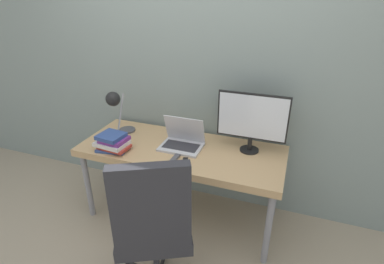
{
  "coord_description": "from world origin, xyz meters",
  "views": [
    {
      "loc": [
        0.82,
        -1.67,
        1.9
      ],
      "look_at": [
        0.11,
        0.31,
        0.88
      ],
      "focal_mm": 28.0,
      "sensor_mm": 36.0,
      "label": 1
    }
  ],
  "objects_px": {
    "monitor": "(252,119)",
    "office_chair": "(153,223)",
    "laptop": "(182,141)",
    "book_stack": "(113,142)",
    "game_controller": "(112,145)",
    "desk_lamp": "(116,105)"
  },
  "relations": [
    {
      "from": "monitor",
      "to": "office_chair",
      "type": "xyz_separation_m",
      "value": [
        -0.42,
        -0.93,
        -0.38
      ]
    },
    {
      "from": "laptop",
      "to": "book_stack",
      "type": "xyz_separation_m",
      "value": [
        -0.51,
        -0.24,
        0.01
      ]
    },
    {
      "from": "monitor",
      "to": "book_stack",
      "type": "distance_m",
      "value": 1.13
    },
    {
      "from": "monitor",
      "to": "office_chair",
      "type": "height_order",
      "value": "monitor"
    },
    {
      "from": "monitor",
      "to": "book_stack",
      "type": "xyz_separation_m",
      "value": [
        -1.05,
        -0.36,
        -0.21
      ]
    },
    {
      "from": "office_chair",
      "to": "game_controller",
      "type": "bearing_deg",
      "value": 138.2
    },
    {
      "from": "monitor",
      "to": "desk_lamp",
      "type": "xyz_separation_m",
      "value": [
        -1.13,
        -0.15,
        0.02
      ]
    },
    {
      "from": "monitor",
      "to": "office_chair",
      "type": "distance_m",
      "value": 1.08
    },
    {
      "from": "desk_lamp",
      "to": "office_chair",
      "type": "height_order",
      "value": "desk_lamp"
    },
    {
      "from": "laptop",
      "to": "office_chair",
      "type": "distance_m",
      "value": 0.83
    },
    {
      "from": "desk_lamp",
      "to": "game_controller",
      "type": "distance_m",
      "value": 0.34
    },
    {
      "from": "monitor",
      "to": "book_stack",
      "type": "relative_size",
      "value": 1.95
    },
    {
      "from": "monitor",
      "to": "office_chair",
      "type": "relative_size",
      "value": 0.51
    },
    {
      "from": "laptop",
      "to": "office_chair",
      "type": "bearing_deg",
      "value": -81.45
    },
    {
      "from": "desk_lamp",
      "to": "game_controller",
      "type": "relative_size",
      "value": 2.75
    },
    {
      "from": "monitor",
      "to": "game_controller",
      "type": "xyz_separation_m",
      "value": [
        -1.08,
        -0.33,
        -0.26
      ]
    },
    {
      "from": "laptop",
      "to": "book_stack",
      "type": "bearing_deg",
      "value": -154.85
    },
    {
      "from": "monitor",
      "to": "game_controller",
      "type": "relative_size",
      "value": 3.54
    },
    {
      "from": "monitor",
      "to": "game_controller",
      "type": "bearing_deg",
      "value": -162.98
    },
    {
      "from": "book_stack",
      "to": "laptop",
      "type": "bearing_deg",
      "value": 25.15
    },
    {
      "from": "laptop",
      "to": "office_chair",
      "type": "height_order",
      "value": "office_chair"
    },
    {
      "from": "book_stack",
      "to": "desk_lamp",
      "type": "bearing_deg",
      "value": 110.7
    }
  ]
}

